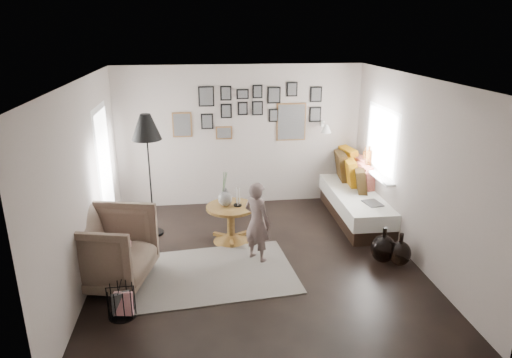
{
  "coord_description": "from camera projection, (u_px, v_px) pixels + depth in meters",
  "views": [
    {
      "loc": [
        -0.76,
        -5.81,
        3.24
      ],
      "look_at": [
        0.05,
        0.5,
        1.1
      ],
      "focal_mm": 32.0,
      "sensor_mm": 36.0,
      "label": 1
    }
  ],
  "objects": [
    {
      "name": "wall_left",
      "position": [
        85.0,
        184.0,
        5.9
      ],
      "size": [
        0.0,
        4.8,
        4.8
      ],
      "primitive_type": "plane",
      "rotation": [
        1.57,
        0.0,
        1.57
      ],
      "color": "#A3968E",
      "rests_on": "ground"
    },
    {
      "name": "magazine_on_daybed",
      "position": [
        373.0,
        203.0,
        7.4
      ],
      "size": [
        0.29,
        0.37,
        0.02
      ],
      "primitive_type": "cube",
      "rotation": [
        0.0,
        0.0,
        0.16
      ],
      "color": "black",
      "rests_on": "daybed"
    },
    {
      "name": "demijohn_large",
      "position": [
        383.0,
        249.0,
        6.54
      ],
      "size": [
        0.36,
        0.36,
        0.54
      ],
      "color": "black",
      "rests_on": "ground"
    },
    {
      "name": "armchair",
      "position": [
        107.0,
        249.0,
        5.92
      ],
      "size": [
        1.3,
        1.27,
        0.99
      ],
      "primitive_type": "imported",
      "rotation": [
        0.0,
        0.0,
        1.34
      ],
      "color": "brown",
      "rests_on": "ground"
    },
    {
      "name": "gallery_wall",
      "position": [
        256.0,
        112.0,
        8.3
      ],
      "size": [
        2.74,
        0.03,
        1.08
      ],
      "color": "brown",
      "rests_on": "wall_back"
    },
    {
      "name": "ground",
      "position": [
        257.0,
        262.0,
        6.58
      ],
      "size": [
        4.8,
        4.8,
        0.0
      ],
      "primitive_type": "plane",
      "color": "black",
      "rests_on": "ground"
    },
    {
      "name": "rug",
      "position": [
        214.0,
        273.0,
        6.28
      ],
      "size": [
        2.31,
        1.72,
        0.01
      ],
      "primitive_type": "cube",
      "rotation": [
        0.0,
        0.0,
        0.09
      ],
      "color": "#BAB2A3",
      "rests_on": "ground"
    },
    {
      "name": "floor_lamp",
      "position": [
        146.0,
        132.0,
        6.95
      ],
      "size": [
        0.46,
        0.46,
        1.98
      ],
      "rotation": [
        0.0,
        0.0,
        -0.31
      ],
      "color": "black",
      "rests_on": "ground"
    },
    {
      "name": "wall_front",
      "position": [
        293.0,
        264.0,
        3.91
      ],
      "size": [
        4.5,
        0.0,
        4.5
      ],
      "primitive_type": "plane",
      "rotation": [
        -1.57,
        0.0,
        0.0
      ],
      "color": "#A3968E",
      "rests_on": "ground"
    },
    {
      "name": "vase",
      "position": [
        225.0,
        196.0,
        7.0
      ],
      "size": [
        0.22,
        0.22,
        0.54
      ],
      "color": "black",
      "rests_on": "pedestal_table"
    },
    {
      "name": "demijohn_small",
      "position": [
        400.0,
        253.0,
        6.46
      ],
      "size": [
        0.31,
        0.31,
        0.49
      ],
      "color": "black",
      "rests_on": "ground"
    },
    {
      "name": "child",
      "position": [
        257.0,
        222.0,
        6.48
      ],
      "size": [
        0.5,
        0.51,
        1.19
      ],
      "primitive_type": "imported",
      "rotation": [
        0.0,
        0.0,
        2.32
      ],
      "color": "#655350",
      "rests_on": "ground"
    },
    {
      "name": "candles",
      "position": [
        238.0,
        197.0,
        7.02
      ],
      "size": [
        0.13,
        0.13,
        0.28
      ],
      "color": "black",
      "rests_on": "pedestal_table"
    },
    {
      "name": "wall_right",
      "position": [
        415.0,
        170.0,
        6.44
      ],
      "size": [
        0.0,
        4.8,
        4.8
      ],
      "primitive_type": "plane",
      "rotation": [
        1.57,
        0.0,
        -1.57
      ],
      "color": "#A3968E",
      "rests_on": "ground"
    },
    {
      "name": "daybed",
      "position": [
        358.0,
        198.0,
        8.07
      ],
      "size": [
        0.98,
        2.28,
        1.08
      ],
      "rotation": [
        0.0,
        0.0,
        -0.02
      ],
      "color": "black",
      "rests_on": "ground"
    },
    {
      "name": "armchair_cushion",
      "position": [
        108.0,
        248.0,
        5.97
      ],
      "size": [
        0.55,
        0.56,
        0.2
      ],
      "primitive_type": "cube",
      "rotation": [
        -0.21,
        0.0,
        -0.27
      ],
      "color": "silver",
      "rests_on": "armchair"
    },
    {
      "name": "wall_sconce",
      "position": [
        326.0,
        129.0,
        8.31
      ],
      "size": [
        0.18,
        0.36,
        0.16
      ],
      "color": "white",
      "rests_on": "wall_back"
    },
    {
      "name": "door_left",
      "position": [
        105.0,
        174.0,
        7.11
      ],
      "size": [
        0.0,
        2.14,
        2.14
      ],
      "color": "white",
      "rests_on": "wall_left"
    },
    {
      "name": "window_right",
      "position": [
        373.0,
        168.0,
        7.81
      ],
      "size": [
        0.15,
        1.32,
        1.3
      ],
      "color": "white",
      "rests_on": "wall_right"
    },
    {
      "name": "wall_back",
      "position": [
        240.0,
        136.0,
        8.43
      ],
      "size": [
        4.5,
        0.0,
        4.5
      ],
      "primitive_type": "plane",
      "rotation": [
        1.57,
        0.0,
        0.0
      ],
      "color": "#A3968E",
      "rests_on": "ground"
    },
    {
      "name": "magazine_basket",
      "position": [
        121.0,
        302.0,
        5.31
      ],
      "size": [
        0.32,
        0.32,
        0.39
      ],
      "rotation": [
        0.0,
        0.0,
        0.02
      ],
      "color": "black",
      "rests_on": "ground"
    },
    {
      "name": "ceiling",
      "position": [
        257.0,
        79.0,
        5.75
      ],
      "size": [
        4.8,
        4.8,
        0.0
      ],
      "primitive_type": "plane",
      "rotation": [
        3.14,
        0.0,
        0.0
      ],
      "color": "white",
      "rests_on": "wall_back"
    },
    {
      "name": "pedestal_table",
      "position": [
        231.0,
        225.0,
        7.15
      ],
      "size": [
        0.76,
        0.76,
        0.6
      ],
      "rotation": [
        0.0,
        0.0,
        0.23
      ],
      "color": "brown",
      "rests_on": "ground"
    }
  ]
}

